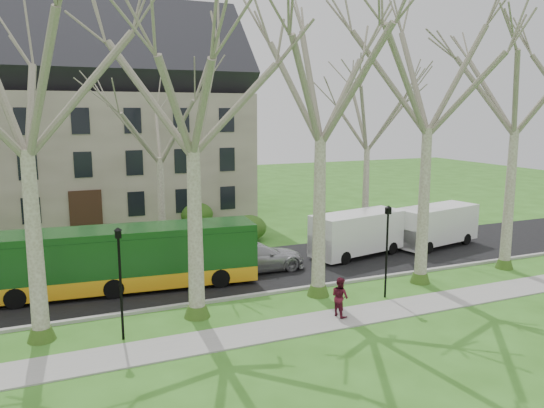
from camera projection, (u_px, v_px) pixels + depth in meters
The scene contains 14 objects.
ground at pixel (259, 308), 23.57m from camera, with size 120.00×120.00×0.00m, color #346A1E.
sidewalk at pixel (282, 328), 21.30m from camera, with size 70.00×2.00×0.06m, color gray.
road at pixel (221, 273), 28.56m from camera, with size 80.00×8.00×0.06m, color black.
curb at pixel (247, 296), 24.92m from camera, with size 80.00×0.25×0.14m, color #A5A39E.
building at pixel (76, 119), 41.65m from camera, with size 26.50×12.20×16.00m.
tree_row_verge at pixel (256, 150), 22.64m from camera, with size 49.00×7.00×14.00m.
tree_row_far at pixel (171, 156), 32.01m from camera, with size 33.00×7.00×12.00m.
lamp_row at pixel (267, 258), 22.22m from camera, with size 36.22×0.22×4.30m.
hedges at pixel (113, 231), 34.31m from camera, with size 30.60×8.60×2.00m.
bus_follow at pixel (125, 258), 25.69m from camera, with size 12.61×2.63×3.15m, color #134316, non-canonical shape.
sedan at pixel (256, 257), 28.82m from camera, with size 2.22×5.45×1.58m, color #ADACB1.
van_a at pixel (358, 234), 31.79m from camera, with size 6.00×2.18×2.62m, color white, non-canonical shape.
van_b at pixel (436, 226), 34.08m from camera, with size 5.92×2.15×2.58m, color white, non-canonical shape.
pedestrian_b at pixel (340, 297), 22.40m from camera, with size 0.83×0.64×1.70m, color #521222.
Camera 1 is at (-8.20, -20.88, 8.64)m, focal length 35.00 mm.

